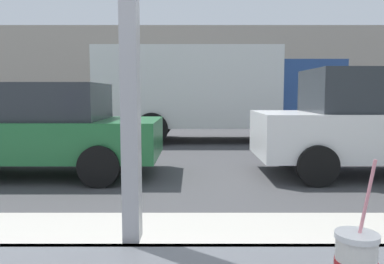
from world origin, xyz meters
name	(u,v)px	position (x,y,z in m)	size (l,w,h in m)	color
ground_plane	(186,153)	(0.00, 8.00, 0.00)	(60.00, 60.00, 0.00)	#424244
building_facade_far	(190,74)	(0.00, 19.11, 2.41)	(28.00, 1.20, 4.82)	#A89E8E
parked_car_green	(36,128)	(-2.56, 5.56, 0.82)	(4.37, 1.99, 1.59)	#236B38
parked_car_white	(377,123)	(3.34, 5.56, 0.91)	(4.11, 1.89, 1.83)	silver
box_truck	(215,90)	(0.82, 10.47, 1.53)	(6.98, 2.44, 2.74)	silver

